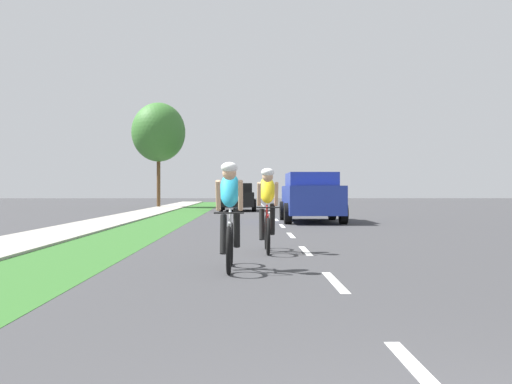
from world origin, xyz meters
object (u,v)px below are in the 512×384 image
cyclist_trailing (267,209)px  sedan_black (238,197)px  street_tree_far (159,132)px  suv_blue (311,196)px  cyclist_lead (230,215)px

cyclist_trailing → sedan_black: size_ratio=0.40×
street_tree_far → cyclist_trailing: bearing=-77.9°
suv_blue → sedan_black: suv_blue is taller
cyclist_trailing → suv_blue: bearing=79.8°
cyclist_trailing → suv_blue: suv_blue is taller
sedan_black → cyclist_trailing: bearing=-87.7°
street_tree_far → sedan_black: bearing=-50.6°
cyclist_trailing → street_tree_far: 29.97m
suv_blue → street_tree_far: bearing=114.3°
sedan_black → street_tree_far: 9.37m
cyclist_lead → sedan_black: cyclist_lead is taller
cyclist_trailing → cyclist_lead: bearing=-104.0°
suv_blue → street_tree_far: size_ratio=0.68×
cyclist_trailing → suv_blue: size_ratio=0.37×
suv_blue → street_tree_far: (-8.19, 18.13, 3.99)m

